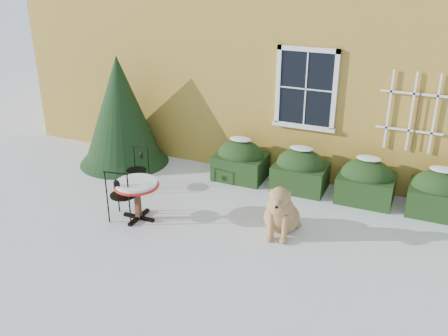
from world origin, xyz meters
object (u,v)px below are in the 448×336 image
at_px(dog, 281,213).
at_px(evergreen_shrub, 122,121).
at_px(patio_chair_near, 122,194).
at_px(patio_chair_far, 137,169).
at_px(bistro_table, 137,188).

bearing_deg(dog, evergreen_shrub, 151.36).
relative_size(evergreen_shrub, dog, 2.19).
bearing_deg(evergreen_shrub, patio_chair_near, -56.21).
height_order(patio_chair_near, patio_chair_far, patio_chair_near).
height_order(patio_chair_near, dog, patio_chair_near).
bearing_deg(dog, bistro_table, -175.79).
bearing_deg(patio_chair_far, evergreen_shrub, 140.84).
xyz_separation_m(patio_chair_near, dog, (2.73, 0.67, -0.10)).
distance_m(patio_chair_near, dog, 2.81).
height_order(evergreen_shrub, dog, evergreen_shrub).
bearing_deg(evergreen_shrub, patio_chair_far, -44.95).
distance_m(patio_chair_near, patio_chair_far, 1.32).
height_order(evergreen_shrub, patio_chair_far, evergreen_shrub).
xyz_separation_m(bistro_table, dog, (2.50, 0.54, -0.22)).
bearing_deg(patio_chair_far, patio_chair_near, -62.92).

